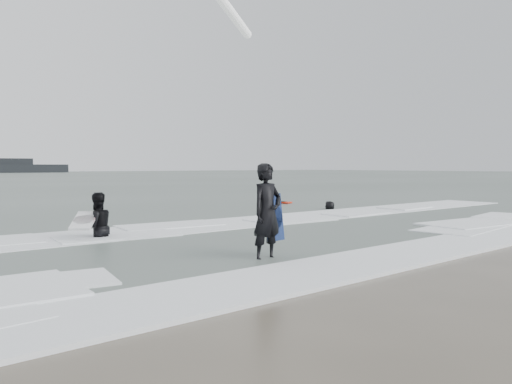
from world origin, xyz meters
TOP-DOWN VIEW (x-y plane):
  - ground at (0.00, 0.00)m, footprint 320.00×320.00m
  - surfer_centre at (-3.15, 0.75)m, footprint 0.75×0.53m
  - surfer_wading at (-4.72, 5.59)m, footprint 0.91×0.73m
  - surfer_right_near at (6.29, 11.38)m, footprint 1.19×0.96m
  - surfer_right_far at (6.25, 7.72)m, footprint 0.90×0.83m
  - surf_foam at (0.00, 3.70)m, footprint 30.03×9.06m
  - bodyboards at (-0.37, 5.96)m, footprint 12.79×11.23m
  - vessel_horizon at (23.96, 139.78)m, footprint 28.59×5.11m

SIDE VIEW (x-z plane):
  - ground at x=0.00m, z-range 0.00..0.00m
  - surfer_centre at x=-3.15m, z-range -0.98..0.98m
  - surfer_wading at x=-4.72m, z-range -0.89..0.89m
  - surfer_right_near at x=6.29m, z-range -0.95..0.95m
  - surfer_right_far at x=6.25m, z-range -0.77..0.77m
  - surf_foam at x=0.00m, z-range 0.00..0.08m
  - bodyboards at x=-0.37m, z-range -0.13..1.12m
  - vessel_horizon at x=23.96m, z-range -0.50..3.38m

